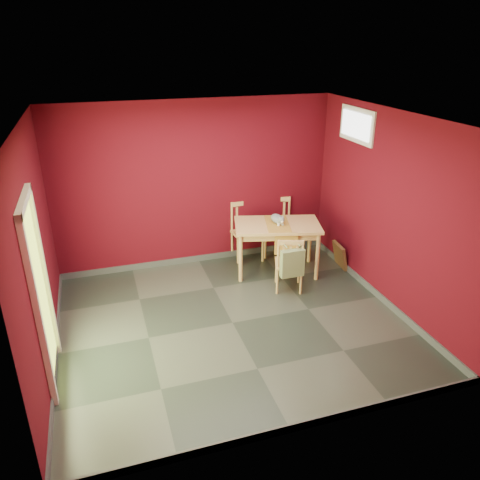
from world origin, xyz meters
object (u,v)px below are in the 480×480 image
object	(u,v)px
chair_far_right	(277,226)
chair_near	(289,263)
picture_frame	(340,255)
dining_table	(277,230)
chair_far_left	(246,230)
tote_bag	(292,263)
cat	(277,217)

from	to	relation	value
chair_far_right	chair_near	size ratio (longest dim) A/B	1.15
picture_frame	dining_table	bearing A→B (deg)	170.55
dining_table	chair_far_right	size ratio (longest dim) A/B	1.49
chair_far_left	picture_frame	size ratio (longest dim) A/B	2.39
tote_bag	chair_near	bearing A→B (deg)	77.79
chair_far_left	chair_far_right	size ratio (longest dim) A/B	1.00
chair_near	cat	world-z (taller)	cat
chair_near	cat	xyz separation A→B (m)	(0.06, 0.67, 0.48)
chair_far_right	cat	world-z (taller)	cat
chair_far_right	tote_bag	distance (m)	1.53
dining_table	tote_bag	size ratio (longest dim) A/B	3.09
chair_far_left	tote_bag	size ratio (longest dim) A/B	2.08
tote_bag	cat	distance (m)	0.96
chair_far_left	cat	size ratio (longest dim) A/B	2.69
dining_table	chair_far_right	world-z (taller)	chair_far_right
chair_far_right	cat	distance (m)	0.78
tote_bag	picture_frame	size ratio (longest dim) A/B	1.15
chair_near	picture_frame	distance (m)	1.23
dining_table	picture_frame	size ratio (longest dim) A/B	3.56
dining_table	tote_bag	xyz separation A→B (m)	(-0.10, -0.83, -0.18)
dining_table	cat	distance (m)	0.20
chair_far_right	cat	size ratio (longest dim) A/B	2.70
picture_frame	tote_bag	bearing A→B (deg)	-150.61
chair_far_left	cat	bearing A→B (deg)	-61.07
chair_far_right	tote_bag	size ratio (longest dim) A/B	2.08
tote_bag	cat	world-z (taller)	cat
chair_far_left	chair_near	bearing A→B (deg)	-78.36
dining_table	chair_near	bearing A→B (deg)	-94.76
chair_near	picture_frame	world-z (taller)	chair_near
dining_table	tote_bag	bearing A→B (deg)	-96.63
picture_frame	chair_near	bearing A→B (deg)	-158.12
chair_far_left	cat	world-z (taller)	cat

